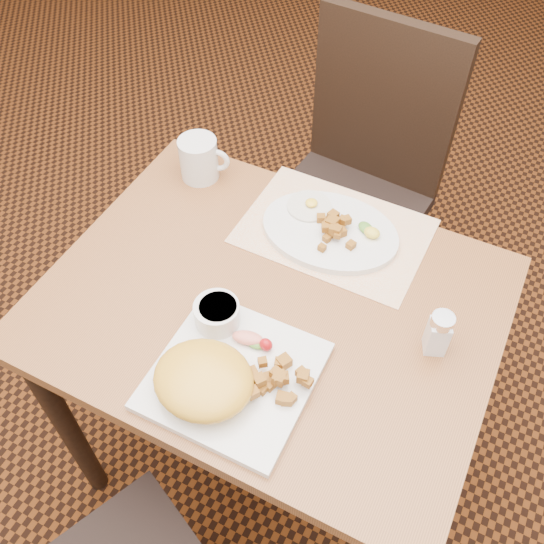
{
  "coord_description": "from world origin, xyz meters",
  "views": [
    {
      "loc": [
        0.33,
        -0.65,
        1.72
      ],
      "look_at": [
        -0.0,
        0.02,
        0.82
      ],
      "focal_mm": 40.0,
      "sensor_mm": 36.0,
      "label": 1
    }
  ],
  "objects_px": {
    "plate_square": "(234,376)",
    "coffee_mug": "(200,159)",
    "plate_oval": "(330,231)",
    "salt_shaker": "(438,333)",
    "chair_far": "(358,176)",
    "table": "(270,330)"
  },
  "relations": [
    {
      "from": "plate_oval",
      "to": "coffee_mug",
      "type": "xyz_separation_m",
      "value": [
        -0.35,
        0.04,
        0.04
      ]
    },
    {
      "from": "plate_square",
      "to": "chair_far",
      "type": "bearing_deg",
      "value": 94.47
    },
    {
      "from": "table",
      "to": "salt_shaker",
      "type": "bearing_deg",
      "value": 6.31
    },
    {
      "from": "salt_shaker",
      "to": "coffee_mug",
      "type": "distance_m",
      "value": 0.68
    },
    {
      "from": "salt_shaker",
      "to": "table",
      "type": "bearing_deg",
      "value": -173.69
    },
    {
      "from": "table",
      "to": "coffee_mug",
      "type": "xyz_separation_m",
      "value": [
        -0.32,
        0.26,
        0.16
      ]
    },
    {
      "from": "plate_oval",
      "to": "salt_shaker",
      "type": "distance_m",
      "value": 0.35
    },
    {
      "from": "plate_square",
      "to": "salt_shaker",
      "type": "distance_m",
      "value": 0.38
    },
    {
      "from": "plate_square",
      "to": "coffee_mug",
      "type": "height_order",
      "value": "coffee_mug"
    },
    {
      "from": "chair_far",
      "to": "coffee_mug",
      "type": "relative_size",
      "value": 8.1
    },
    {
      "from": "table",
      "to": "plate_oval",
      "type": "relative_size",
      "value": 2.96
    },
    {
      "from": "coffee_mug",
      "to": "chair_far",
      "type": "bearing_deg",
      "value": 56.05
    },
    {
      "from": "plate_square",
      "to": "coffee_mug",
      "type": "relative_size",
      "value": 2.34
    },
    {
      "from": "plate_oval",
      "to": "plate_square",
      "type": "bearing_deg",
      "value": -92.06
    },
    {
      "from": "coffee_mug",
      "to": "table",
      "type": "bearing_deg",
      "value": -39.66
    },
    {
      "from": "salt_shaker",
      "to": "coffee_mug",
      "type": "height_order",
      "value": "coffee_mug"
    },
    {
      "from": "chair_far",
      "to": "coffee_mug",
      "type": "distance_m",
      "value": 0.55
    },
    {
      "from": "table",
      "to": "salt_shaker",
      "type": "relative_size",
      "value": 9.0
    },
    {
      "from": "coffee_mug",
      "to": "plate_oval",
      "type": "bearing_deg",
      "value": -6.72
    },
    {
      "from": "chair_far",
      "to": "salt_shaker",
      "type": "xyz_separation_m",
      "value": [
        0.37,
        -0.63,
        0.26
      ]
    },
    {
      "from": "table",
      "to": "plate_square",
      "type": "xyz_separation_m",
      "value": [
        0.02,
        -0.19,
        0.12
      ]
    },
    {
      "from": "chair_far",
      "to": "salt_shaker",
      "type": "height_order",
      "value": "chair_far"
    }
  ]
}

